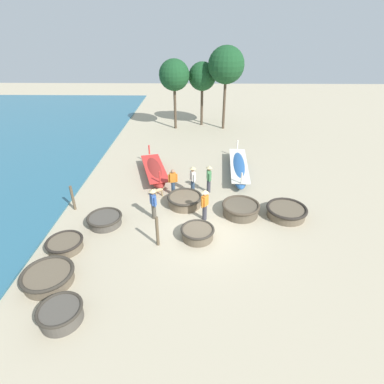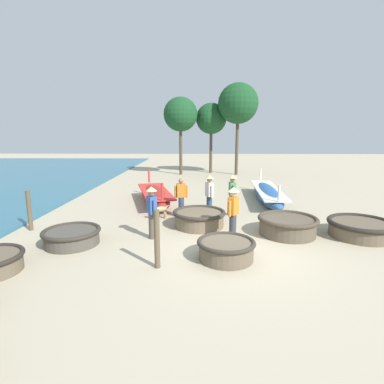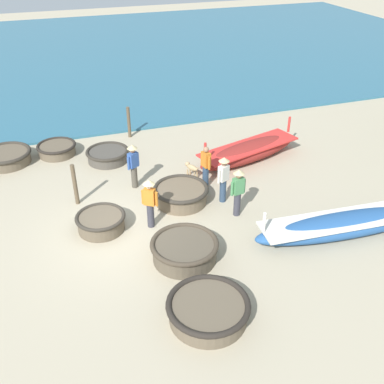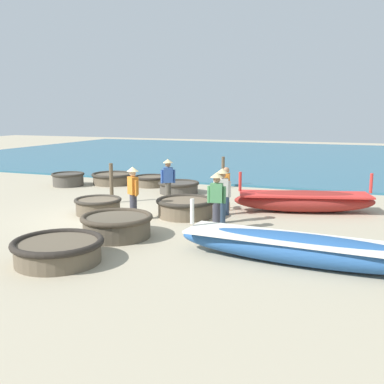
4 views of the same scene
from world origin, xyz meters
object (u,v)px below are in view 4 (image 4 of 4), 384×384
at_px(coracle_center, 185,207).
at_px(coracle_far_left, 58,250).
at_px(coracle_front_left, 98,205).
at_px(long_boat_green_hull, 304,201).
at_px(coracle_front_right, 68,179).
at_px(dog, 226,199).
at_px(coracle_beside_post, 151,180).
at_px(coracle_weathered, 179,187).
at_px(coracle_upturned, 113,178).
at_px(mooring_post_shoreline, 223,172).
at_px(fisherman_hauling, 168,179).
at_px(mooring_post_mid_beach, 111,183).
at_px(fisherman_by_coracle, 222,192).
at_px(fisherman_with_hat, 226,190).
at_px(long_boat_red_hull, 303,249).
at_px(fisherman_standing_right, 133,190).
at_px(coracle_far_right, 117,225).
at_px(fisherman_standing_left, 217,198).

distance_m(coracle_center, coracle_far_left, 5.27).
height_order(coracle_front_left, long_boat_green_hull, long_boat_green_hull).
xyz_separation_m(coracle_front_right, dog, (2.23, 8.17, 0.06)).
xyz_separation_m(coracle_beside_post, coracle_front_right, (1.28, -3.58, 0.06)).
xyz_separation_m(coracle_weathered, coracle_beside_post, (-1.22, -1.86, -0.01)).
bearing_deg(coracle_upturned, coracle_front_left, 26.63).
relative_size(long_boat_green_hull, dog, 7.63).
bearing_deg(mooring_post_shoreline, fisherman_hauling, -9.78).
relative_size(coracle_beside_post, coracle_upturned, 0.81).
bearing_deg(dog, coracle_far_left, -15.59).
bearing_deg(coracle_far_left, fisherman_hauling, -177.50).
height_order(coracle_upturned, fisherman_hauling, fisherman_hauling).
xyz_separation_m(coracle_far_left, mooring_post_mid_beach, (-6.23, -2.37, 0.44)).
xyz_separation_m(coracle_center, fisherman_by_coracle, (0.41, 1.36, 0.64)).
height_order(coracle_front_left, fisherman_hauling, fisherman_hauling).
distance_m(coracle_beside_post, fisherman_with_hat, 6.52).
xyz_separation_m(coracle_upturned, mooring_post_mid_beach, (3.86, 2.28, 0.45)).
distance_m(coracle_weathered, fisherman_with_hat, 4.34).
relative_size(coracle_upturned, long_boat_red_hull, 0.33).
bearing_deg(coracle_weathered, fisherman_with_hat, 43.65).
relative_size(coracle_front_right, coracle_far_left, 0.72).
relative_size(coracle_upturned, fisherman_by_coracle, 1.16).
relative_size(long_boat_green_hull, fisherman_standing_right, 2.88).
distance_m(coracle_far_right, fisherman_standing_left, 2.85).
xyz_separation_m(coracle_beside_post, coracle_upturned, (0.13, -1.93, 0.03)).
bearing_deg(mooring_post_shoreline, fisherman_with_hat, 18.20).
xyz_separation_m(coracle_center, coracle_far_left, (5.18, -0.98, -0.02)).
distance_m(coracle_front_right, coracle_upturned, 2.00).
distance_m(coracle_front_right, fisherman_by_coracle, 9.60).
relative_size(coracle_far_left, fisherman_standing_right, 1.22).
height_order(mooring_post_shoreline, mooring_post_mid_beach, mooring_post_mid_beach).
bearing_deg(fisherman_standing_left, coracle_upturned, -131.25).
bearing_deg(coracle_upturned, coracle_far_right, 31.66).
bearing_deg(fisherman_standing_left, fisherman_hauling, -135.68).
relative_size(fisherman_by_coracle, dog, 2.65).
distance_m(coracle_weathered, fisherman_standing_left, 6.15).
relative_size(coracle_far_right, fisherman_with_hat, 1.23).
height_order(fisherman_hauling, mooring_post_mid_beach, fisherman_hauling).
relative_size(coracle_far_right, fisherman_standing_left, 1.16).
xyz_separation_m(fisherman_hauling, fisherman_standing_left, (2.81, 2.74, 0.00)).
bearing_deg(fisherman_hauling, mooring_post_shoreline, 170.22).
relative_size(long_boat_green_hull, fisherman_with_hat, 3.06).
bearing_deg(mooring_post_mid_beach, coracle_far_left, 20.87).
distance_m(coracle_weathered, dog, 3.56).
distance_m(dog, mooring_post_shoreline, 4.49).
bearing_deg(fisherman_standing_left, fisherman_standing_right, -95.84).
height_order(coracle_weathered, dog, dog).
height_order(long_boat_green_hull, fisherman_standing_right, fisherman_standing_right).
bearing_deg(dog, mooring_post_shoreline, -161.50).
height_order(coracle_far_right, long_boat_red_hull, long_boat_red_hull).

